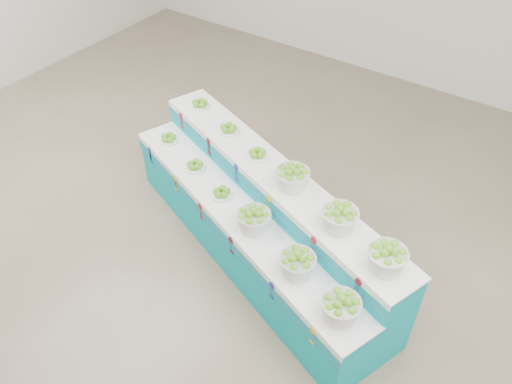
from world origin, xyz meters
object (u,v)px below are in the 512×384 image
basket_lower_left (254,220)px  basket_upper_right (387,258)px  plate_upper_mid (228,128)px  display_stand (256,218)px

basket_lower_left → basket_upper_right: size_ratio=1.00×
basket_lower_left → plate_upper_mid: size_ratio=1.45×
basket_upper_right → basket_lower_left: bearing=179.7°
basket_lower_left → basket_upper_right: 1.32m
plate_upper_mid → basket_upper_right: (2.16, -0.81, 0.07)m
display_stand → plate_upper_mid: plate_upper_mid is taller
display_stand → plate_upper_mid: bearing=165.1°
display_stand → basket_upper_right: bearing=8.5°
plate_upper_mid → basket_upper_right: bearing=-20.5°
display_stand → basket_lower_left: size_ratio=10.96×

